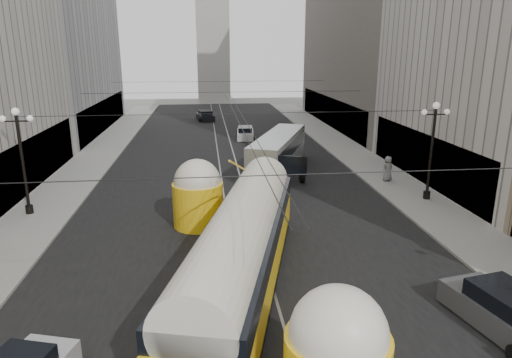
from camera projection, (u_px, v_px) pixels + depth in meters
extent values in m
cube|color=black|center=(226.00, 156.00, 42.85)|extent=(20.00, 85.00, 0.02)
cube|color=gray|center=(103.00, 151.00, 44.89)|extent=(4.00, 72.00, 0.15)
cube|color=gray|center=(340.00, 145.00, 47.45)|extent=(4.00, 72.00, 0.15)
cube|color=gray|center=(218.00, 156.00, 42.77)|extent=(0.12, 85.00, 0.04)
cube|color=gray|center=(234.00, 156.00, 42.93)|extent=(0.12, 85.00, 0.04)
cube|color=black|center=(36.00, 161.00, 32.67)|extent=(0.10, 18.00, 3.60)
cube|color=#999999|center=(41.00, 10.00, 51.66)|extent=(12.00, 28.00, 28.00)
cube|color=black|center=(105.00, 115.00, 55.60)|extent=(0.10, 25.20, 3.60)
cube|color=black|center=(422.00, 157.00, 33.77)|extent=(0.10, 18.00, 3.60)
cube|color=black|center=(329.00, 111.00, 58.61)|extent=(0.10, 28.80, 3.60)
cube|color=#B2AFA8|center=(213.00, 36.00, 84.93)|extent=(6.00, 6.00, 24.00)
cylinder|color=black|center=(23.00, 165.00, 26.78)|extent=(0.18, 0.18, 6.00)
cylinder|color=black|center=(29.00, 209.00, 27.54)|extent=(0.44, 0.44, 0.50)
cylinder|color=black|center=(17.00, 121.00, 26.06)|extent=(1.60, 0.08, 0.08)
sphere|color=white|center=(15.00, 112.00, 25.91)|extent=(0.44, 0.44, 0.44)
sphere|color=white|center=(2.00, 119.00, 25.94)|extent=(0.36, 0.36, 0.36)
sphere|color=white|center=(30.00, 118.00, 26.10)|extent=(0.36, 0.36, 0.36)
cylinder|color=black|center=(431.00, 155.00, 29.48)|extent=(0.18, 0.18, 6.00)
cylinder|color=black|center=(427.00, 195.00, 30.23)|extent=(0.44, 0.44, 0.50)
cylinder|color=black|center=(435.00, 114.00, 28.76)|extent=(1.60, 0.08, 0.08)
sphere|color=white|center=(436.00, 106.00, 28.61)|extent=(0.44, 0.44, 0.44)
sphere|color=white|center=(424.00, 112.00, 28.64)|extent=(0.36, 0.36, 0.36)
sphere|color=white|center=(447.00, 112.00, 28.80)|extent=(0.36, 0.36, 0.36)
cylinder|color=black|center=(268.00, 175.00, 13.97)|extent=(25.00, 0.03, 0.03)
cylinder|color=black|center=(236.00, 113.00, 27.34)|extent=(25.00, 0.03, 0.03)
cylinder|color=black|center=(225.00, 92.00, 40.72)|extent=(25.00, 0.03, 0.03)
cylinder|color=black|center=(220.00, 81.00, 54.09)|extent=(25.00, 0.03, 0.03)
cylinder|color=black|center=(223.00, 91.00, 44.60)|extent=(0.03, 72.00, 0.03)
cylinder|color=black|center=(228.00, 90.00, 44.64)|extent=(0.03, 72.00, 0.03)
cube|color=yellow|center=(242.00, 262.00, 19.04)|extent=(6.62, 15.51, 1.86)
cube|color=black|center=(243.00, 281.00, 19.28)|extent=(6.51, 15.07, 0.33)
cube|color=black|center=(242.00, 236.00, 18.71)|extent=(6.59, 15.30, 0.93)
cylinder|color=silver|center=(242.00, 228.00, 18.62)|extent=(6.25, 15.21, 2.51)
sphere|color=silver|center=(338.00, 334.00, 11.88)|extent=(2.62, 2.62, 2.62)
cylinder|color=yellow|center=(198.00, 204.00, 25.78)|extent=(2.84, 2.84, 2.51)
sphere|color=silver|center=(197.00, 182.00, 25.42)|extent=(2.62, 2.62, 2.62)
cube|color=#B3B6B8|center=(278.00, 152.00, 37.62)|extent=(6.53, 11.72, 2.91)
cube|color=black|center=(278.00, 147.00, 37.49)|extent=(6.40, 11.35, 1.07)
cube|color=black|center=(291.00, 165.00, 32.01)|extent=(2.11, 0.91, 1.36)
cylinder|color=black|center=(270.00, 177.00, 34.05)|extent=(0.30, 0.97, 0.97)
cylinder|color=black|center=(302.00, 176.00, 34.31)|extent=(0.30, 0.97, 0.97)
cylinder|color=black|center=(258.00, 154.00, 41.50)|extent=(0.30, 0.97, 0.97)
cylinder|color=black|center=(284.00, 154.00, 41.76)|extent=(0.30, 0.97, 0.97)
cube|color=#515355|center=(509.00, 319.00, 16.14)|extent=(3.03, 5.34, 0.89)
cube|color=black|center=(512.00, 303.00, 15.96)|extent=(2.34, 3.07, 0.84)
cylinder|color=black|center=(458.00, 299.00, 17.72)|extent=(0.22, 0.71, 0.71)
cylinder|color=black|center=(503.00, 297.00, 17.92)|extent=(0.22, 0.71, 0.71)
cube|color=white|center=(245.00, 135.00, 51.13)|extent=(2.13, 4.42, 0.76)
cube|color=black|center=(245.00, 130.00, 50.98)|extent=(1.75, 2.48, 0.72)
cylinder|color=black|center=(239.00, 139.00, 49.69)|extent=(0.22, 0.61, 0.61)
cylinder|color=black|center=(254.00, 138.00, 49.86)|extent=(0.22, 0.61, 0.61)
cylinder|color=black|center=(237.00, 134.00, 52.48)|extent=(0.22, 0.61, 0.61)
cylinder|color=black|center=(251.00, 134.00, 52.64)|extent=(0.22, 0.61, 0.61)
cube|color=black|center=(205.00, 117.00, 64.26)|extent=(2.69, 4.67, 0.78)
cube|color=black|center=(205.00, 113.00, 64.11)|extent=(2.06, 2.69, 0.74)
cylinder|color=black|center=(199.00, 120.00, 62.80)|extent=(0.22, 0.62, 0.62)
cylinder|color=black|center=(211.00, 120.00, 62.97)|extent=(0.22, 0.62, 0.62)
cylinder|color=black|center=(200.00, 117.00, 65.65)|extent=(0.22, 0.62, 0.62)
cylinder|color=black|center=(211.00, 116.00, 65.82)|extent=(0.22, 0.62, 0.62)
imported|color=slate|center=(388.00, 169.00, 34.11)|extent=(1.06, 0.84, 1.89)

